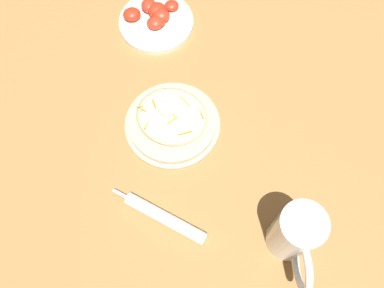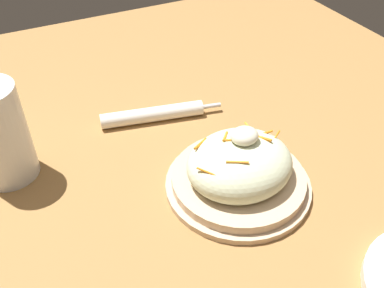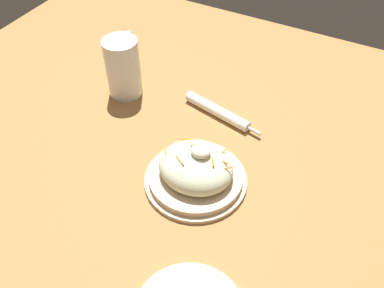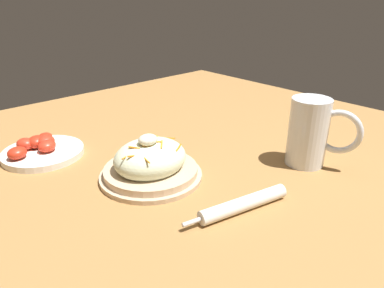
{
  "view_description": "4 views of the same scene",
  "coord_description": "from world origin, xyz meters",
  "views": [
    {
      "loc": [
        -0.03,
        0.39,
        0.88
      ],
      "look_at": [
        0.06,
        0.06,
        0.07
      ],
      "focal_mm": 39.06,
      "sensor_mm": 36.0,
      "label": 1
    },
    {
      "loc": [
        -0.14,
        -0.38,
        0.47
      ],
      "look_at": [
        0.08,
        0.05,
        0.07
      ],
      "focal_mm": 39.9,
      "sensor_mm": 36.0,
      "label": 2
    },
    {
      "loc": [
        0.39,
        -0.51,
        0.7
      ],
      "look_at": [
        0.1,
        0.04,
        0.07
      ],
      "focal_mm": 39.06,
      "sensor_mm": 36.0,
      "label": 3
    },
    {
      "loc": [
        0.53,
        0.57,
        0.38
      ],
      "look_at": [
        0.05,
        0.04,
        0.07
      ],
      "focal_mm": 33.72,
      "sensor_mm": 36.0,
      "label": 4
    }
  ],
  "objects": [
    {
      "name": "beer_mug",
      "position": [
        -0.18,
        0.19,
        0.07
      ],
      "size": [
        0.09,
        0.15,
        0.16
      ],
      "color": "white",
      "rests_on": "ground_plane"
    },
    {
      "name": "salad_plate",
      "position": [
        0.13,
        0.0,
        0.03
      ],
      "size": [
        0.22,
        0.22,
        0.1
      ],
      "color": "#D1B28E",
      "rests_on": "ground_plane"
    },
    {
      "name": "ground_plane",
      "position": [
        0.0,
        0.0,
        0.0
      ],
      "size": [
        1.43,
        1.43,
        0.0
      ],
      "primitive_type": "plane",
      "color": "#9E703D"
    },
    {
      "name": "napkin_roll",
      "position": [
        0.08,
        0.22,
        0.01
      ],
      "size": [
        0.22,
        0.07,
        0.03
      ],
      "color": "white",
      "rests_on": "ground_plane"
    }
  ]
}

